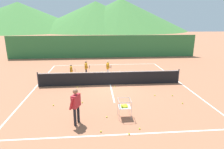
% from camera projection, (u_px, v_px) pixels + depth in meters
% --- Properties ---
extents(ground_plane, '(120.00, 120.00, 0.00)m').
position_uv_depth(ground_plane, '(110.00, 85.00, 13.79)').
color(ground_plane, '#A86647').
extents(line_baseline_near, '(10.36, 0.08, 0.01)m').
position_uv_depth(line_baseline_near, '(122.00, 135.00, 7.82)').
color(line_baseline_near, white).
rests_on(line_baseline_near, ground).
extents(line_baseline_far, '(10.36, 0.08, 0.01)m').
position_uv_depth(line_baseline_far, '(106.00, 65.00, 19.93)').
color(line_baseline_far, white).
rests_on(line_baseline_far, ground).
extents(line_sideline_west, '(0.08, 12.64, 0.01)m').
position_uv_depth(line_sideline_west, '(36.00, 87.00, 13.37)').
color(line_sideline_west, white).
rests_on(line_sideline_west, ground).
extents(line_sideline_east, '(0.08, 12.64, 0.01)m').
position_uv_depth(line_sideline_east, '(180.00, 83.00, 14.21)').
color(line_sideline_east, white).
rests_on(line_sideline_east, ground).
extents(line_service_center, '(0.08, 6.26, 0.01)m').
position_uv_depth(line_service_center, '(110.00, 85.00, 13.79)').
color(line_service_center, white).
rests_on(line_service_center, ground).
extents(tennis_net, '(10.07, 0.08, 1.05)m').
position_uv_depth(tennis_net, '(110.00, 78.00, 13.66)').
color(tennis_net, '#333338').
rests_on(tennis_net, ground).
extents(instructor, '(0.49, 0.83, 1.66)m').
position_uv_depth(instructor, '(76.00, 103.00, 8.38)').
color(instructor, black).
rests_on(instructor, ground).
extents(student_0, '(0.44, 0.57, 1.20)m').
position_uv_depth(student_0, '(71.00, 71.00, 14.81)').
color(student_0, silver).
rests_on(student_0, ground).
extents(student_1, '(0.41, 0.64, 1.26)m').
position_uv_depth(student_1, '(86.00, 67.00, 15.77)').
color(student_1, black).
rests_on(student_1, ground).
extents(student_2, '(0.42, 0.68, 1.28)m').
position_uv_depth(student_2, '(108.00, 67.00, 15.73)').
color(student_2, silver).
rests_on(student_2, ground).
extents(ball_cart, '(0.58, 0.58, 0.90)m').
position_uv_depth(ball_cart, '(124.00, 106.00, 9.05)').
color(ball_cart, '#B7B7BC').
rests_on(ball_cart, ground).
extents(tennis_ball_0, '(0.07, 0.07, 0.07)m').
position_uv_depth(tennis_ball_0, '(140.00, 129.00, 8.18)').
color(tennis_ball_0, yellow).
rests_on(tennis_ball_0, ground).
extents(tennis_ball_1, '(0.07, 0.07, 0.07)m').
position_uv_depth(tennis_ball_1, '(115.00, 87.00, 13.31)').
color(tennis_ball_1, yellow).
rests_on(tennis_ball_1, ground).
extents(tennis_ball_2, '(0.07, 0.07, 0.07)m').
position_uv_depth(tennis_ball_2, '(77.00, 87.00, 13.21)').
color(tennis_ball_2, yellow).
rests_on(tennis_ball_2, ground).
extents(tennis_ball_3, '(0.07, 0.07, 0.07)m').
position_uv_depth(tennis_ball_3, '(183.00, 103.00, 10.67)').
color(tennis_ball_3, yellow).
rests_on(tennis_ball_3, ground).
extents(tennis_ball_4, '(0.07, 0.07, 0.07)m').
position_uv_depth(tennis_ball_4, '(53.00, 105.00, 10.43)').
color(tennis_ball_4, yellow).
rests_on(tennis_ball_4, ground).
extents(tennis_ball_5, '(0.07, 0.07, 0.07)m').
position_uv_depth(tennis_ball_5, '(107.00, 117.00, 9.16)').
color(tennis_ball_5, yellow).
rests_on(tennis_ball_5, ground).
extents(tennis_ball_6, '(0.07, 0.07, 0.07)m').
position_uv_depth(tennis_ball_6, '(101.00, 131.00, 7.97)').
color(tennis_ball_6, yellow).
rests_on(tennis_ball_6, ground).
extents(tennis_ball_7, '(0.07, 0.07, 0.07)m').
position_uv_depth(tennis_ball_7, '(129.00, 134.00, 7.80)').
color(tennis_ball_7, yellow).
rests_on(tennis_ball_7, ground).
extents(tennis_ball_8, '(0.07, 0.07, 0.07)m').
position_uv_depth(tennis_ball_8, '(172.00, 95.00, 11.77)').
color(tennis_ball_8, yellow).
rests_on(tennis_ball_8, ground).
extents(tennis_ball_9, '(0.07, 0.07, 0.07)m').
position_uv_depth(tennis_ball_9, '(155.00, 95.00, 11.78)').
color(tennis_ball_9, yellow).
rests_on(tennis_ball_9, ground).
extents(tennis_ball_10, '(0.07, 0.07, 0.07)m').
position_uv_depth(tennis_ball_10, '(82.00, 102.00, 10.78)').
color(tennis_ball_10, yellow).
rests_on(tennis_ball_10, ground).
extents(windscreen_fence, '(22.79, 0.08, 2.69)m').
position_uv_depth(windscreen_fence, '(104.00, 47.00, 23.32)').
color(windscreen_fence, '#33753D').
rests_on(windscreen_fence, ground).
extents(hill_0, '(54.19, 54.19, 11.97)m').
position_uv_depth(hill_0, '(96.00, 16.00, 82.46)').
color(hill_0, '#427A38').
rests_on(hill_0, ground).
extents(hill_1, '(57.31, 57.31, 11.51)m').
position_uv_depth(hill_1, '(19.00, 16.00, 80.32)').
color(hill_1, '#427A38').
rests_on(hill_1, ground).
extents(hill_2, '(55.60, 55.60, 13.13)m').
position_uv_depth(hill_2, '(121.00, 15.00, 82.96)').
color(hill_2, '#427A38').
rests_on(hill_2, ground).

